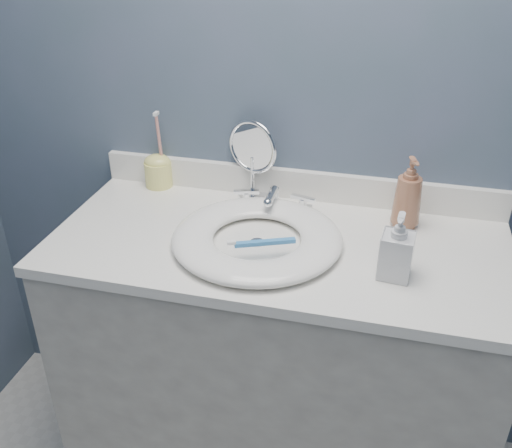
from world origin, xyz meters
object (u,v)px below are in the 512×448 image
(soap_bottle_amber, at_px, (408,193))
(toothbrush_holder, at_px, (158,169))
(soap_bottle_clear, at_px, (397,246))
(makeup_mirror, at_px, (253,156))

(soap_bottle_amber, relative_size, toothbrush_holder, 0.83)
(soap_bottle_amber, bearing_deg, soap_bottle_clear, -111.96)
(soap_bottle_amber, xyz_separation_m, toothbrush_holder, (-0.76, 0.08, -0.05))
(soap_bottle_amber, height_order, soap_bottle_clear, soap_bottle_amber)
(soap_bottle_amber, relative_size, soap_bottle_clear, 1.21)
(makeup_mirror, bearing_deg, toothbrush_holder, -160.80)
(toothbrush_holder, bearing_deg, soap_bottle_clear, -24.00)
(makeup_mirror, xyz_separation_m, soap_bottle_amber, (0.46, -0.08, -0.03))
(soap_bottle_clear, bearing_deg, toothbrush_holder, 161.69)
(makeup_mirror, height_order, soap_bottle_amber, makeup_mirror)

